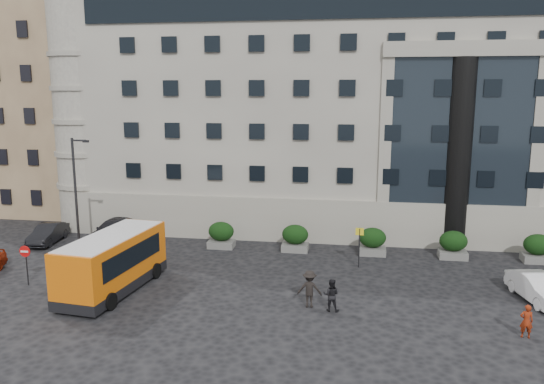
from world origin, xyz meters
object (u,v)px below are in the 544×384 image
Objects in this scene: street_lamp at (77,196)px; no_entry_sign at (26,257)px; parked_car_d at (100,207)px; white_taxi at (538,288)px; hedge_c at (372,241)px; hedge_d at (453,245)px; bus_stop_sign at (359,240)px; parked_car_b at (48,234)px; pedestrian_a at (526,321)px; hedge_e at (538,248)px; pedestrian_b at (331,295)px; pedestrian_c at (310,289)px; hedge_a at (221,235)px; minibus at (113,260)px; red_truck at (164,195)px; hedge_b at (295,238)px; parked_car_c at (114,231)px.

street_lamp reaches higher than no_entry_sign.
parked_car_d is at bearing 103.45° from no_entry_sign.
white_taxi is at bearing 4.21° from no_entry_sign.
hedge_d is at bearing 0.00° from hedge_c.
parked_car_b is (-22.14, 2.00, -1.05)m from bus_stop_sign.
pedestrian_a is at bearing -5.47° from no_entry_sign.
parked_car_b is 31.28m from pedestrian_a.
hedge_d is 0.79× the size of no_entry_sign.
hedge_e is 11.67m from bus_stop_sign.
hedge_e is at bearing 16.52° from no_entry_sign.
hedge_d is 0.44× the size of parked_car_b.
parked_car_d is 2.99× the size of pedestrian_b.
hedge_c reaches higher than parked_car_b.
pedestrian_c is at bearing 179.60° from white_taxi.
hedge_d reaches higher than pedestrian_a.
bus_stop_sign reaches higher than parked_car_b.
hedge_a is 15.21m from parked_car_d.
minibus reaches higher than red_truck.
bus_stop_sign is at bearing -16.42° from hedge_a.
bus_stop_sign reaches higher than parked_car_d.
bus_stop_sign is 1.63× the size of pedestrian_a.
red_truck reaches higher than hedge_a.
hedge_b is 0.43× the size of white_taxi.
street_lamp is 6.30m from parked_car_c.
hedge_a reaches higher than parked_car_d.
hedge_e is 28.94m from parked_car_c.
red_truck is 1.11× the size of parked_car_d.
bus_stop_sign is at bearing -107.82° from hedge_c.
no_entry_sign is at bearing -0.45° from pedestrian_a.
minibus is at bearing 0.02° from no_entry_sign.
hedge_b is at bearing -39.22° from pedestrian_a.
red_truck is 31.92m from white_taxi.
red_truck is at bearing 108.88° from minibus.
white_taxi is at bearing -39.29° from hedge_c.
hedge_c is 1.19× the size of pedestrian_a.
parked_car_d is at bearing -36.46° from pedestrian_b.
pedestrian_a is (24.85, -21.91, -0.69)m from red_truck.
hedge_d is 0.96× the size of pedestrian_c.
parked_car_d is (-18.20, 7.89, -0.24)m from hedge_b.
hedge_e is 1.11× the size of pedestrian_b.
red_truck is (-18.43, 10.60, 0.54)m from hedge_c.
hedge_b is 16.21m from pedestrian_a.
hedge_c is 3.05m from bus_stop_sign.
hedge_c is 0.24× the size of minibus.
pedestrian_a is at bearing -109.42° from hedge_e.
no_entry_sign is at bearing -155.51° from hedge_c.
hedge_e reaches higher than pedestrian_a.
parked_car_b is at bearing -177.43° from hedge_b.
hedge_e reaches higher than pedestrian_b.
parked_car_c is (-18.54, 0.37, -0.15)m from hedge_c.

